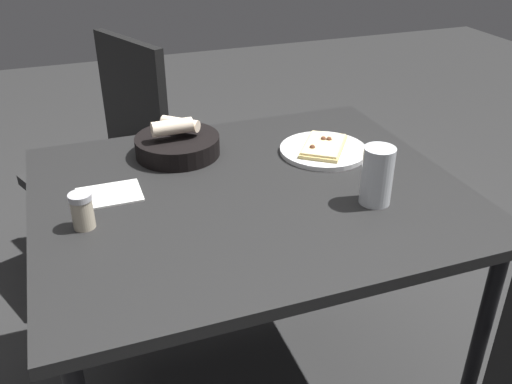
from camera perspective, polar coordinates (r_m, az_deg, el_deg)
The scene contains 7 objects.
dining_table at distance 1.49m, azimuth -0.67°, elevation -1.80°, with size 1.09×0.91×0.73m.
pizza_plate at distance 1.66m, azimuth 6.89°, elevation 4.36°, with size 0.26×0.26×0.04m.
bread_basket at distance 1.64m, azimuth -7.97°, elevation 4.90°, with size 0.25×0.25×0.12m.
beer_glass at distance 1.40m, azimuth 12.20°, elevation 1.28°, with size 0.08×0.08×0.15m.
pepper_shaker at distance 1.34m, azimuth -17.26°, elevation -2.02°, with size 0.05×0.05×0.09m.
napkin at distance 1.47m, azimuth -14.72°, elevation -0.24°, with size 0.16×0.12×0.00m.
chair_far at distance 2.25m, azimuth -14.32°, elevation 4.14°, with size 0.58×0.58×0.93m.
Camera 1 is at (-0.42, -1.20, 1.43)m, focal length 39.24 mm.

